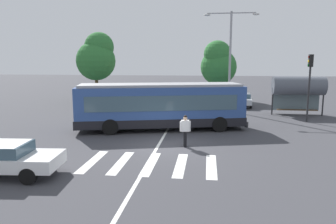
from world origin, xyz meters
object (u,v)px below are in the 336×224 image
Objects in this scene: traffic_light_far_corner at (310,77)px; bus_stop_shelter at (298,86)px; twin_arm_street_lamp at (230,50)px; parked_car_teal at (111,97)px; parked_car_red at (135,98)px; parked_car_silver at (242,99)px; background_tree_right at (218,63)px; city_transit_bus at (161,106)px; pedestrian_crossing_street at (185,129)px; background_tree_left at (97,57)px; parked_car_white at (161,98)px; parked_car_blue at (214,99)px; foreground_sedan at (2,158)px; parked_car_charcoal at (188,98)px.

traffic_light_far_corner is 1.19× the size of bus_stop_shelter.
parked_car_teal is at bearing 163.50° from twin_arm_street_lamp.
parked_car_red is 10.86m from parked_car_silver.
background_tree_right is at bearing 122.67° from bus_stop_shelter.
parked_car_teal is at bearing 120.46° from city_transit_bus.
parked_car_silver is (13.58, -0.29, 0.00)m from parked_car_teal.
pedestrian_crossing_street is at bearing -127.79° from bus_stop_shelter.
parked_car_teal is at bearing -156.73° from background_tree_right.
parked_car_silver is 1.10× the size of bus_stop_shelter.
background_tree_left is 1.12× the size of background_tree_right.
parked_car_white is 8.11m from parked_car_silver.
background_tree_left is (-13.99, 4.90, -0.50)m from twin_arm_street_lamp.
background_tree_right reaches higher than parked_car_silver.
background_tree_left is (-9.01, 13.39, 3.36)m from city_transit_bus.
traffic_light_far_corner is 3.21m from bus_stop_shelter.
pedestrian_crossing_street is at bearing -58.06° from background_tree_left.
parked_car_red is at bearing 153.24° from traffic_light_far_corner.
parked_car_teal and parked_car_silver have the same top height.
traffic_light_far_corner is 0.57× the size of twin_arm_street_lamp.
parked_car_white is 0.98× the size of parked_car_blue.
background_tree_left reaches higher than pedestrian_crossing_street.
city_transit_bus reaches higher than parked_car_white.
city_transit_bus is 14.03m from parked_car_teal.
foreground_sedan is at bearing -133.48° from bus_stop_shelter.
pedestrian_crossing_street reaches higher than foreground_sedan.
parked_car_silver is at bearing 130.73° from bus_stop_shelter.
city_transit_bus reaches higher than parked_car_teal.
pedestrian_crossing_street reaches higher than parked_car_blue.
foreground_sedan is (-6.92, -5.26, -0.20)m from pedestrian_crossing_street.
foreground_sedan is at bearing -139.25° from traffic_light_far_corner.
parked_car_teal is at bearing 177.34° from parked_car_blue.
pedestrian_crossing_street is 0.37× the size of parked_car_blue.
twin_arm_street_lamp is (6.60, -2.91, 4.68)m from parked_car_white.
bus_stop_shelter is (17.67, -5.04, 1.65)m from parked_car_teal.
parked_car_teal is 4.78m from background_tree_left.
parked_car_blue is at bearing -175.82° from parked_car_silver.
bus_stop_shelter is (14.94, -4.42, 1.65)m from parked_car_red.
parked_car_red and parked_car_white have the same top height.
twin_arm_street_lamp is (1.31, -3.08, 4.68)m from parked_car_blue.
bus_stop_shelter reaches higher than foreground_sedan.
parked_car_teal is 2.80m from parked_car_red.
background_tree_right reaches higher than pedestrian_crossing_street.
parked_car_silver is (6.48, 11.78, -0.82)m from city_transit_bus.
pedestrian_crossing_street is 0.37× the size of parked_car_silver.
parked_car_red is at bearing -179.16° from parked_car_blue.
parked_car_red is at bearing -178.29° from parked_car_silver.
traffic_light_far_corner is (17.59, -8.11, 2.57)m from parked_car_teal.
foreground_sedan is at bearing -109.31° from background_tree_right.
traffic_light_far_corner is at bearing -38.56° from parked_car_charcoal.
bus_stop_shelter reaches higher than city_transit_bus.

